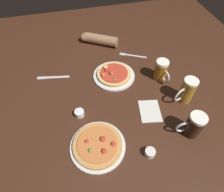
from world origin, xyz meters
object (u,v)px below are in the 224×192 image
at_px(beer_mug_pale, 187,91).
at_px(diner_arm, 98,39).
at_px(beer_mug_amber, 161,70).
at_px(pizza_plate_near, 98,145).
at_px(ramekin_butter, 79,113).
at_px(napkin_folded, 150,111).
at_px(pizza_plate_far, 114,75).
at_px(knife_right, 53,77).
at_px(fork_left, 132,55).
at_px(ramekin_sauce, 150,153).
at_px(beer_mug_dark, 194,125).

distance_m(beer_mug_pale, diner_arm, 0.81).
relative_size(beer_mug_amber, beer_mug_pale, 0.87).
distance_m(pizza_plate_near, diner_arm, 0.90).
height_order(pizza_plate_near, ramekin_butter, pizza_plate_near).
distance_m(pizza_plate_near, napkin_folded, 0.38).
xyz_separation_m(pizza_plate_far, knife_right, (-0.41, 0.09, -0.01)).
height_order(beer_mug_pale, fork_left, beer_mug_pale).
distance_m(pizza_plate_near, ramekin_sauce, 0.27).
bearing_deg(knife_right, fork_left, 8.68).
bearing_deg(ramekin_sauce, beer_mug_pale, 40.61).
height_order(pizza_plate_far, beer_mug_dark, beer_mug_dark).
height_order(beer_mug_amber, beer_mug_pale, beer_mug_pale).
xyz_separation_m(fork_left, knife_right, (-0.60, -0.09, -0.00)).
bearing_deg(napkin_folded, beer_mug_amber, 56.55).
bearing_deg(diner_arm, knife_right, -140.38).
relative_size(beer_mug_pale, fork_left, 0.85).
xyz_separation_m(ramekin_sauce, diner_arm, (-0.07, 0.99, 0.02)).
height_order(pizza_plate_near, beer_mug_amber, beer_mug_amber).
height_order(ramekin_sauce, napkin_folded, ramekin_sauce).
relative_size(pizza_plate_far, diner_arm, 0.97).
bearing_deg(beer_mug_dark, pizza_plate_far, 119.59).
bearing_deg(fork_left, pizza_plate_far, -136.64).
height_order(pizza_plate_far, beer_mug_amber, beer_mug_amber).
height_order(beer_mug_dark, ramekin_butter, beer_mug_dark).
bearing_deg(beer_mug_dark, beer_mug_pale, 71.14).
distance_m(ramekin_sauce, diner_arm, 0.99).
bearing_deg(ramekin_butter, diner_arm, 70.11).
bearing_deg(knife_right, diner_arm, 39.62).
distance_m(pizza_plate_far, ramekin_sauce, 0.59).
bearing_deg(fork_left, ramekin_sauce, -101.44).
height_order(beer_mug_dark, napkin_folded, beer_mug_dark).
bearing_deg(beer_mug_dark, knife_right, 139.08).
bearing_deg(pizza_plate_far, ramekin_butter, -136.15).
bearing_deg(pizza_plate_far, beer_mug_pale, -39.04).
distance_m(ramekin_sauce, knife_right, 0.81).
height_order(ramekin_sauce, fork_left, ramekin_sauce).
bearing_deg(ramekin_butter, fork_left, 43.65).
height_order(beer_mug_pale, diner_arm, beer_mug_pale).
xyz_separation_m(beer_mug_dark, ramekin_sauce, (-0.26, -0.07, -0.06)).
height_order(beer_mug_amber, napkin_folded, beer_mug_amber).
bearing_deg(diner_arm, ramekin_sauce, -85.95).
bearing_deg(fork_left, diner_arm, 135.73).
height_order(beer_mug_dark, ramekin_sauce, beer_mug_dark).
relative_size(napkin_folded, knife_right, 0.72).
relative_size(knife_right, diner_arm, 0.75).
height_order(pizza_plate_far, beer_mug_pale, beer_mug_pale).
distance_m(ramekin_butter, knife_right, 0.38).
relative_size(pizza_plate_near, ramekin_sauce, 5.46).
relative_size(beer_mug_pale, diner_arm, 0.56).
bearing_deg(beer_mug_pale, pizza_plate_far, 140.96).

